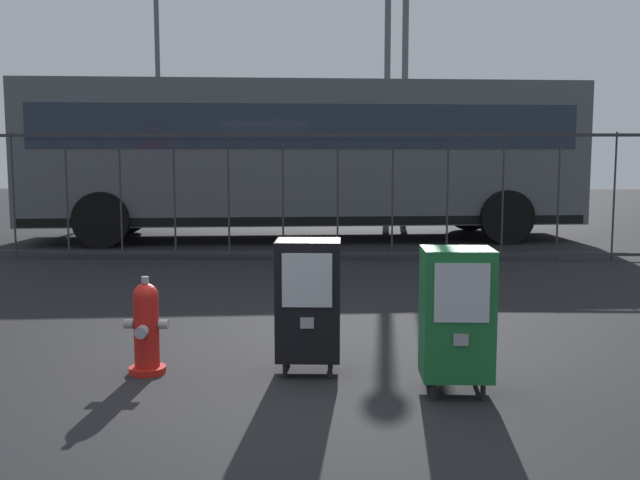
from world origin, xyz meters
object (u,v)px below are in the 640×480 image
Objects in this scene: newspaper_box_secondary at (457,313)px; street_light_far_left at (387,60)px; newspaper_box_primary at (308,299)px; street_light_near_left at (406,19)px; fire_hydrant at (146,328)px; bus_near at (304,152)px; street_light_near_right at (157,51)px.

street_light_far_left is (0.23, 12.08, 3.21)m from newspaper_box_secondary.
newspaper_box_primary is 11.91m from street_light_near_left.
fire_hydrant is 0.12× the size of street_light_far_left.
fire_hydrant is at bearing -102.10° from street_light_far_left.
fire_hydrant is at bearing -177.84° from newspaper_box_primary.
street_light_near_left reaches higher than bus_near.
newspaper_box_secondary is 17.87m from street_light_near_right.
fire_hydrant is 9.30m from bus_near.
newspaper_box_primary and newspaper_box_secondary have the same top height.
bus_near is 3.69m from street_light_far_left.
street_light_near_left reaches higher than street_light_near_right.
street_light_near_right is (-3.77, 15.93, 4.21)m from fire_hydrant.
newspaper_box_primary is at bearing -98.34° from street_light_near_left.
street_light_near_left is (2.12, 1.98, 2.86)m from bus_near.
street_light_near_left is (1.63, 11.10, 4.00)m from newspaper_box_primary.
bus_near is at bearing -56.33° from street_light_near_right.
street_light_far_left is (2.50, 11.66, 3.42)m from fire_hydrant.
newspaper_box_primary is at bearing -96.25° from street_light_far_left.
fire_hydrant is 0.09× the size of street_light_near_left.
newspaper_box_secondary is 9.77m from bus_near.
bus_near is at bearing 93.08° from newspaper_box_primary.
street_light_far_left is (1.76, 2.49, 2.07)m from bus_near.
bus_near is at bearing 85.41° from fire_hydrant.
newspaper_box_primary is 0.13× the size of street_light_near_right.
street_light_near_left reaches higher than street_light_far_left.
newspaper_box_secondary is at bearing -10.39° from fire_hydrant.
bus_near is (-1.54, 9.58, 1.14)m from newspaper_box_secondary.
newspaper_box_primary is 0.10× the size of bus_near.
street_light_near_right is (-6.62, 4.78, -0.01)m from street_light_near_left.
street_light_near_right is (-6.04, 16.34, 3.99)m from newspaper_box_secondary.
bus_near is (-0.49, 9.12, 1.14)m from newspaper_box_primary.
bus_near is (0.74, 9.17, 1.36)m from fire_hydrant.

